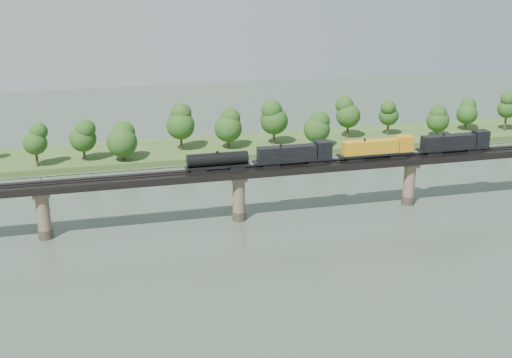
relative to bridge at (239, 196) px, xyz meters
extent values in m
plane|color=#354336|center=(0.00, -30.00, -5.46)|extent=(400.00, 400.00, 0.00)
cube|color=#355120|center=(0.00, 55.00, -4.66)|extent=(300.00, 24.00, 1.60)
cylinder|color=#473A2D|center=(-40.00, 0.00, -4.46)|extent=(3.00, 3.00, 2.00)
cylinder|color=#7E6753|center=(-40.00, 0.00, 0.04)|extent=(2.60, 2.60, 9.00)
cube|color=#7E6753|center=(-40.00, 0.00, 4.04)|extent=(3.20, 3.20, 1.00)
cylinder|color=#473A2D|center=(0.00, 0.00, -4.46)|extent=(3.00, 3.00, 2.00)
cylinder|color=#7E6753|center=(0.00, 0.00, 0.04)|extent=(2.60, 2.60, 9.00)
cube|color=#7E6753|center=(0.00, 0.00, 4.04)|extent=(3.20, 3.20, 1.00)
cylinder|color=#473A2D|center=(40.00, 0.00, -4.46)|extent=(3.00, 3.00, 2.00)
cylinder|color=#7E6753|center=(40.00, 0.00, 0.04)|extent=(2.60, 2.60, 9.00)
cube|color=#7E6753|center=(40.00, 0.00, 4.04)|extent=(3.20, 3.20, 1.00)
cube|color=black|center=(0.00, 0.00, 5.29)|extent=(220.00, 5.00, 1.50)
cube|color=black|center=(0.00, -0.75, 6.12)|extent=(220.00, 0.12, 0.16)
cube|color=black|center=(0.00, 0.75, 6.12)|extent=(220.00, 0.12, 0.16)
cube|color=black|center=(0.00, -2.40, 6.74)|extent=(220.00, 0.10, 0.10)
cube|color=black|center=(0.00, 2.40, 6.74)|extent=(220.00, 0.10, 0.10)
cube|color=black|center=(0.00, -2.40, 6.39)|extent=(0.08, 0.08, 0.70)
cube|color=black|center=(0.00, 2.40, 6.39)|extent=(0.08, 0.08, 0.70)
cylinder|color=#382619|center=(-44.43, 46.31, -2.10)|extent=(0.70, 0.70, 3.51)
sphere|color=#1A4012|center=(-44.43, 46.31, 2.57)|extent=(6.31, 6.31, 6.31)
sphere|color=#1A4012|center=(-44.43, 46.31, 5.50)|extent=(4.73, 4.73, 4.73)
cylinder|color=#382619|center=(-32.24, 48.84, -2.19)|extent=(0.70, 0.70, 3.34)
sphere|color=#1A4012|center=(-32.24, 48.84, 2.27)|extent=(7.18, 7.18, 7.18)
sphere|color=#1A4012|center=(-32.24, 48.84, 5.06)|extent=(5.39, 5.39, 5.39)
cylinder|color=#382619|center=(-22.01, 46.15, -2.45)|extent=(0.70, 0.70, 2.83)
sphere|color=#1A4012|center=(-22.01, 46.15, 1.32)|extent=(8.26, 8.26, 8.26)
sphere|color=#1A4012|center=(-22.01, 46.15, 3.68)|extent=(6.19, 6.19, 6.19)
cylinder|color=#382619|center=(-5.04, 52.68, -1.88)|extent=(0.70, 0.70, 3.96)
sphere|color=#1A4012|center=(-5.04, 52.68, 3.41)|extent=(8.07, 8.07, 8.07)
sphere|color=#1A4012|center=(-5.04, 52.68, 6.71)|extent=(6.05, 6.05, 6.05)
cylinder|color=#382619|center=(8.52, 51.14, -2.23)|extent=(0.70, 0.70, 3.27)
sphere|color=#1A4012|center=(8.52, 51.14, 2.13)|extent=(8.03, 8.03, 8.03)
sphere|color=#1A4012|center=(8.52, 51.14, 4.85)|extent=(6.02, 6.02, 6.02)
cylinder|color=#382619|center=(22.65, 52.31, -1.90)|extent=(0.70, 0.70, 3.92)
sphere|color=#1A4012|center=(22.65, 52.31, 3.33)|extent=(8.29, 8.29, 8.29)
sphere|color=#1A4012|center=(22.65, 52.31, 6.60)|extent=(6.21, 6.21, 6.21)
cylinder|color=#382619|center=(33.59, 45.35, -2.35)|extent=(0.70, 0.70, 3.02)
sphere|color=#1A4012|center=(33.59, 45.35, 1.69)|extent=(7.74, 7.74, 7.74)
sphere|color=#1A4012|center=(33.59, 45.35, 4.21)|extent=(5.80, 5.80, 5.80)
cylinder|color=#382619|center=(46.81, 54.03, -1.96)|extent=(0.70, 0.70, 3.80)
sphere|color=#1A4012|center=(46.81, 54.03, 3.10)|extent=(7.47, 7.47, 7.47)
sphere|color=#1A4012|center=(46.81, 54.03, 6.27)|extent=(5.60, 5.60, 5.60)
cylinder|color=#382619|center=(60.48, 54.26, -2.17)|extent=(0.70, 0.70, 3.38)
sphere|color=#1A4012|center=(60.48, 54.26, 2.34)|extent=(6.23, 6.23, 6.23)
sphere|color=#1A4012|center=(60.48, 54.26, 5.16)|extent=(4.67, 4.67, 4.67)
cylinder|color=#382619|center=(74.35, 48.39, -2.47)|extent=(0.70, 0.70, 2.77)
sphere|color=#1A4012|center=(74.35, 48.39, 1.22)|extent=(7.04, 7.04, 7.04)
sphere|color=#1A4012|center=(74.35, 48.39, 3.54)|extent=(5.28, 5.28, 5.28)
cylinder|color=#382619|center=(87.62, 53.57, -2.39)|extent=(0.70, 0.70, 2.94)
sphere|color=#1A4012|center=(87.62, 53.57, 1.54)|extent=(6.73, 6.73, 6.73)
sphere|color=#1A4012|center=(87.62, 53.57, 3.99)|extent=(5.05, 5.05, 5.05)
cylinder|color=#382619|center=(99.73, 50.10, -1.89)|extent=(0.70, 0.70, 3.94)
sphere|color=#1A4012|center=(99.73, 50.10, 3.37)|extent=(6.17, 6.17, 6.17)
sphere|color=#1A4012|center=(99.73, 50.10, 6.65)|extent=(4.62, 4.62, 4.62)
cube|color=black|center=(55.38, 0.00, 6.54)|extent=(3.66, 2.19, 1.01)
cube|color=black|center=(45.33, 0.00, 6.54)|extent=(3.66, 2.19, 1.01)
cube|color=black|center=(50.35, 0.00, 7.18)|extent=(17.37, 2.74, 0.46)
cube|color=black|center=(48.98, 0.00, 8.87)|extent=(12.80, 2.47, 2.92)
cube|color=black|center=(57.21, 0.00, 9.15)|extent=(3.29, 2.74, 3.47)
cylinder|color=black|center=(50.35, 0.00, 6.68)|extent=(5.48, 1.28, 1.28)
cube|color=black|center=(36.19, 0.00, 6.54)|extent=(3.66, 2.19, 1.01)
cube|color=black|center=(26.13, 0.00, 6.54)|extent=(3.66, 2.19, 1.01)
cube|color=black|center=(31.16, 0.00, 7.18)|extent=(17.37, 2.74, 0.46)
cube|color=#BA6816|center=(29.79, 0.00, 8.87)|extent=(12.80, 2.47, 2.92)
cube|color=#BA6816|center=(38.01, 0.00, 9.15)|extent=(3.29, 2.74, 3.47)
cylinder|color=black|center=(31.16, 0.00, 6.68)|extent=(5.48, 1.28, 1.28)
cube|color=black|center=(16.99, 0.00, 6.54)|extent=(3.66, 2.19, 1.01)
cube|color=black|center=(6.94, 0.00, 6.54)|extent=(3.66, 2.19, 1.01)
cube|color=black|center=(11.97, 0.00, 7.18)|extent=(17.37, 2.74, 0.46)
cube|color=black|center=(10.59, 0.00, 8.87)|extent=(12.80, 2.47, 2.92)
cube|color=black|center=(18.82, 0.00, 9.15)|extent=(3.29, 2.74, 3.47)
cylinder|color=black|center=(11.97, 0.00, 6.68)|extent=(5.48, 1.28, 1.28)
cube|color=black|center=(-0.37, 0.00, 6.54)|extent=(3.20, 2.01, 1.01)
cube|color=black|center=(-8.60, 0.00, 6.54)|extent=(3.20, 2.01, 1.01)
cube|color=black|center=(-4.49, 0.00, 7.14)|extent=(13.71, 2.19, 0.27)
cylinder|color=black|center=(-4.49, 0.00, 8.60)|extent=(12.80, 2.74, 2.74)
cylinder|color=black|center=(-4.49, 0.00, 10.06)|extent=(0.64, 0.64, 0.46)
camera|label=1|loc=(-28.24, -125.88, 46.72)|focal=45.00mm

